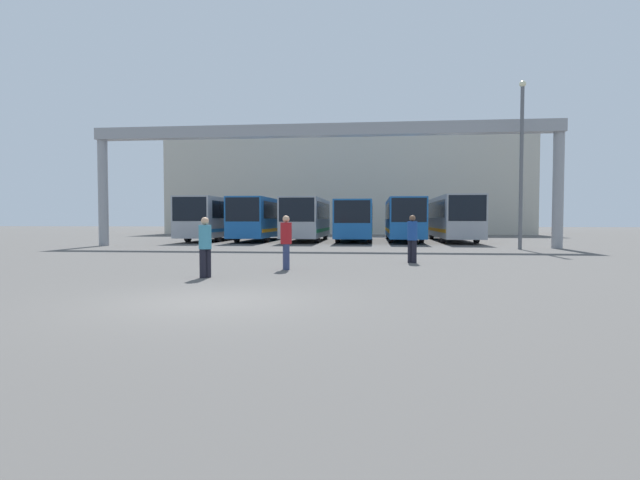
{
  "coord_description": "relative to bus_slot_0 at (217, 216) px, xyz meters",
  "views": [
    {
      "loc": [
        3.23,
        -9.76,
        1.67
      ],
      "look_at": [
        -0.27,
        22.66,
        0.3
      ],
      "focal_mm": 28.0,
      "sensor_mm": 36.0,
      "label": 1
    }
  ],
  "objects": [
    {
      "name": "ground_plane",
      "position": [
        9.12,
        -28.64,
        -1.88
      ],
      "size": [
        200.0,
        200.0,
        0.0
      ],
      "primitive_type": "plane",
      "color": "#514F4C"
    },
    {
      "name": "building_backdrop",
      "position": [
        9.12,
        21.91,
        4.13
      ],
      "size": [
        40.82,
        12.0,
        12.02
      ],
      "color": "#B7B2A3",
      "rests_on": "ground"
    },
    {
      "name": "overhead_gantry",
      "position": [
        9.12,
        -8.83,
        4.19
      ],
      "size": [
        27.8,
        0.8,
        7.27
      ],
      "color": "gray",
      "rests_on": "ground"
    },
    {
      "name": "bus_slot_0",
      "position": [
        0.0,
        0.0,
        0.0
      ],
      "size": [
        2.61,
        11.99,
        3.27
      ],
      "color": "#999EA5",
      "rests_on": "ground"
    },
    {
      "name": "bus_slot_1",
      "position": [
        3.65,
        -0.24,
        -0.03
      ],
      "size": [
        2.54,
        11.52,
        3.21
      ],
      "color": "#1959A5",
      "rests_on": "ground"
    },
    {
      "name": "bus_slot_2",
      "position": [
        7.3,
        -0.86,
        -0.05
      ],
      "size": [
        2.59,
        10.27,
        3.18
      ],
      "color": "#999EA5",
      "rests_on": "ground"
    },
    {
      "name": "bus_slot_3",
      "position": [
        10.95,
        -0.45,
        -0.15
      ],
      "size": [
        2.59,
        11.1,
        3.0
      ],
      "color": "#1959A5",
      "rests_on": "ground"
    },
    {
      "name": "bus_slot_4",
      "position": [
        14.6,
        0.12,
        -0.07
      ],
      "size": [
        2.47,
        12.23,
        3.14
      ],
      "color": "#1959A5",
      "rests_on": "ground"
    },
    {
      "name": "bus_slot_5",
      "position": [
        18.24,
        0.19,
        0.02
      ],
      "size": [
        2.59,
        12.36,
        3.3
      ],
      "color": "#999EA5",
      "rests_on": "ground"
    },
    {
      "name": "pedestrian_far_center",
      "position": [
        13.81,
        -19.22,
        -0.92
      ],
      "size": [
        0.38,
        0.38,
        1.82
      ],
      "rotation": [
        0.0,
        0.0,
        2.48
      ],
      "color": "black",
      "rests_on": "ground"
    },
    {
      "name": "pedestrian_near_left",
      "position": [
        7.59,
        -24.71,
        -0.97
      ],
      "size": [
        0.36,
        0.36,
        1.72
      ],
      "rotation": [
        0.0,
        0.0,
        4.04
      ],
      "color": "black",
      "rests_on": "ground"
    },
    {
      "name": "pedestrian_near_center",
      "position": [
        9.48,
        -22.23,
        -0.93
      ],
      "size": [
        0.37,
        0.37,
        1.79
      ],
      "rotation": [
        0.0,
        0.0,
        1.92
      ],
      "color": "navy",
      "rests_on": "ground"
    },
    {
      "name": "lamp_post",
      "position": [
        20.36,
        -9.98,
        3.08
      ],
      "size": [
        0.36,
        0.36,
        9.19
      ],
      "color": "#595B60",
      "rests_on": "ground"
    }
  ]
}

